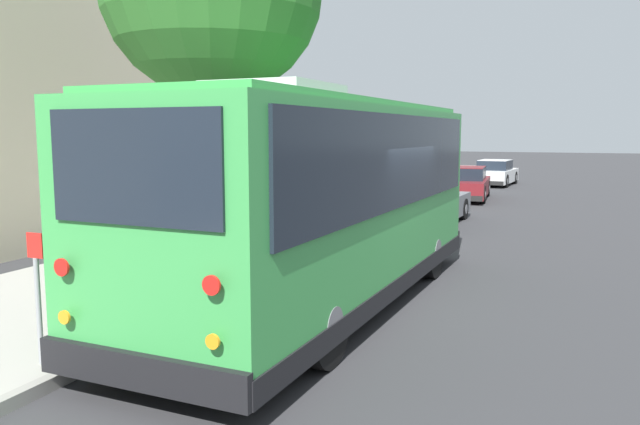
# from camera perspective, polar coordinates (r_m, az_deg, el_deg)

# --- Properties ---
(ground_plane) EXTENTS (160.00, 160.00, 0.00)m
(ground_plane) POSITION_cam_1_polar(r_m,az_deg,el_deg) (10.35, 4.16, -7.98)
(ground_plane) COLOR #333335
(sidewalk_slab) EXTENTS (80.00, 4.49, 0.15)m
(sidewalk_slab) POSITION_cam_1_polar(r_m,az_deg,el_deg) (12.33, -15.37, -5.36)
(sidewalk_slab) COLOR #A3A099
(sidewalk_slab) RESTS_ON ground
(curb_strip) EXTENTS (80.00, 0.14, 0.15)m
(curb_strip) POSITION_cam_1_polar(r_m,az_deg,el_deg) (11.09, -5.78, -6.55)
(curb_strip) COLOR gray
(curb_strip) RESTS_ON ground
(shuttle_bus) EXTENTS (8.86, 2.80, 3.37)m
(shuttle_bus) POSITION_cam_1_polar(r_m,az_deg,el_deg) (9.70, 0.32, 1.84)
(shuttle_bus) COLOR green
(shuttle_bus) RESTS_ON ground
(parked_sedan_gray) EXTENTS (4.22, 1.86, 1.32)m
(parked_sedan_gray) POSITION_cam_1_polar(r_m,az_deg,el_deg) (18.99, 9.93, 0.84)
(parked_sedan_gray) COLOR slate
(parked_sedan_gray) RESTS_ON ground
(parked_sedan_maroon) EXTENTS (4.72, 1.97, 1.33)m
(parked_sedan_maroon) POSITION_cam_1_polar(r_m,az_deg,el_deg) (26.15, 13.24, 2.54)
(parked_sedan_maroon) COLOR maroon
(parked_sedan_maroon) RESTS_ON ground
(parked_sedan_white) EXTENTS (4.28, 2.01, 1.31)m
(parked_sedan_white) POSITION_cam_1_polar(r_m,az_deg,el_deg) (33.50, 15.70, 3.46)
(parked_sedan_white) COLOR silver
(parked_sedan_white) RESTS_ON ground
(sign_post_near) EXTENTS (0.06, 0.22, 1.49)m
(sign_post_near) POSITION_cam_1_polar(r_m,az_deg,el_deg) (7.65, -24.38, -7.04)
(sign_post_near) COLOR gray
(sign_post_near) RESTS_ON sidewalk_slab
(sign_post_far) EXTENTS (0.06, 0.06, 1.05)m
(sign_post_far) POSITION_cam_1_polar(r_m,az_deg,el_deg) (9.24, -14.65, -5.77)
(sign_post_far) COLOR gray
(sign_post_far) RESTS_ON sidewalk_slab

